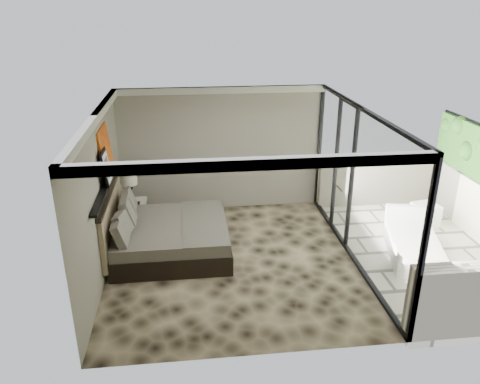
{
  "coord_description": "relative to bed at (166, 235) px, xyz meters",
  "views": [
    {
      "loc": [
        -0.74,
        -7.49,
        4.46
      ],
      "look_at": [
        0.18,
        0.4,
        1.22
      ],
      "focal_mm": 35.0,
      "sensor_mm": 36.0,
      "label": 1
    }
  ],
  "objects": [
    {
      "name": "floor",
      "position": [
        1.22,
        -0.51,
        -0.36
      ],
      "size": [
        5.0,
        5.0,
        0.0
      ],
      "primitive_type": "plane",
      "color": "black",
      "rests_on": "ground"
    },
    {
      "name": "bed",
      "position": [
        0.0,
        0.0,
        0.0
      ],
      "size": [
        2.2,
        2.13,
        1.22
      ],
      "color": "black",
      "rests_on": "floor"
    },
    {
      "name": "abstract_canvas",
      "position": [
        -0.98,
        0.23,
        1.62
      ],
      "size": [
        0.13,
        0.9,
        0.9
      ],
      "primitive_type": "cube",
      "rotation": [
        0.0,
        -0.1,
        0.0
      ],
      "color": "#BC5D10",
      "rests_on": "picture_ledge"
    },
    {
      "name": "nightstand",
      "position": [
        -0.73,
        1.31,
        -0.08
      ],
      "size": [
        0.64,
        0.64,
        0.56
      ],
      "primitive_type": "cube",
      "rotation": [
        0.0,
        0.0,
        -0.16
      ],
      "color": "black",
      "rests_on": "floor"
    },
    {
      "name": "terrace_slab",
      "position": [
        4.97,
        -0.51,
        -0.42
      ],
      "size": [
        3.0,
        5.0,
        0.12
      ],
      "primitive_type": "cube",
      "color": "beige",
      "rests_on": "ground"
    },
    {
      "name": "left_wall",
      "position": [
        -1.02,
        -0.51,
        1.04
      ],
      "size": [
        0.02,
        5.0,
        2.8
      ],
      "primitive_type": "cube",
      "color": "gray",
      "rests_on": "floor"
    },
    {
      "name": "picture_ledge",
      "position": [
        -0.96,
        -0.41,
        1.14
      ],
      "size": [
        0.12,
        2.2,
        0.05
      ],
      "primitive_type": "cube",
      "color": "black",
      "rests_on": "left_wall"
    },
    {
      "name": "ottoman",
      "position": [
        5.47,
        0.55,
        -0.12
      ],
      "size": [
        0.56,
        0.56,
        0.48
      ],
      "primitive_type": "cube",
      "rotation": [
        0.0,
        0.0,
        0.2
      ],
      "color": "white",
      "rests_on": "terrace_slab"
    },
    {
      "name": "lounger",
      "position": [
        4.63,
        -0.64,
        -0.15
      ],
      "size": [
        1.28,
        1.9,
        0.68
      ],
      "rotation": [
        0.0,
        0.0,
        -0.26
      ],
      "color": "silver",
      "rests_on": "terrace_slab"
    },
    {
      "name": "framed_print",
      "position": [
        -0.92,
        -0.2,
        1.47
      ],
      "size": [
        0.11,
        0.5,
        0.6
      ],
      "primitive_type": "cube",
      "rotation": [
        0.0,
        -0.14,
        0.0
      ],
      "color": "black",
      "rests_on": "picture_ledge"
    },
    {
      "name": "back_wall",
      "position": [
        1.22,
        1.98,
        1.04
      ],
      "size": [
        4.5,
        0.02,
        2.8
      ],
      "primitive_type": "cube",
      "color": "gray",
      "rests_on": "floor"
    },
    {
      "name": "table_lamp",
      "position": [
        -0.77,
        1.34,
        0.57
      ],
      "size": [
        0.35,
        0.35,
        0.64
      ],
      "color": "black",
      "rests_on": "nightstand"
    },
    {
      "name": "ceiling",
      "position": [
        1.22,
        -0.51,
        2.43
      ],
      "size": [
        4.5,
        5.0,
        0.02
      ],
      "primitive_type": "cube",
      "color": "silver",
      "rests_on": "back_wall"
    },
    {
      "name": "glass_wall",
      "position": [
        3.47,
        -0.51,
        1.04
      ],
      "size": [
        0.08,
        5.0,
        2.8
      ],
      "primitive_type": "cube",
      "color": "white",
      "rests_on": "floor"
    }
  ]
}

